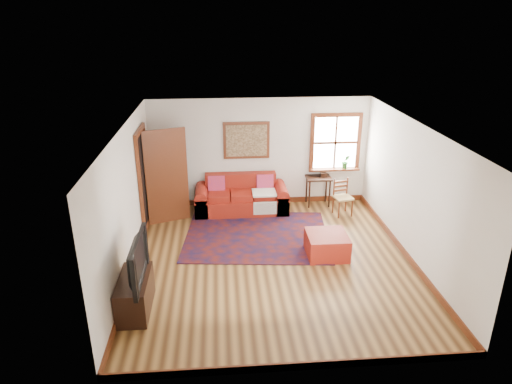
{
  "coord_description": "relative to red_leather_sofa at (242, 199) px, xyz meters",
  "views": [
    {
      "loc": [
        -0.92,
        -7.25,
        4.27
      ],
      "look_at": [
        -0.26,
        0.6,
        1.13
      ],
      "focal_mm": 32.0,
      "sensor_mm": 36.0,
      "label": 1
    }
  ],
  "objects": [
    {
      "name": "window",
      "position": [
        2.23,
        0.36,
        1.04
      ],
      "size": [
        1.18,
        0.2,
        1.38
      ],
      "color": "white",
      "rests_on": "ground"
    },
    {
      "name": "doorway",
      "position": [
        -1.76,
        -0.56,
        0.8
      ],
      "size": [
        0.89,
        1.08,
        2.14
      ],
      "color": "black",
      "rests_on": "ground"
    },
    {
      "name": "television",
      "position": [
        -1.79,
        -3.67,
        0.62
      ],
      "size": [
        0.15,
        1.17,
        0.67
      ],
      "primitive_type": "imported",
      "rotation": [
        0.0,
        0.0,
        1.57
      ],
      "color": "black",
      "rests_on": "media_cabinet"
    },
    {
      "name": "red_leather_sofa",
      "position": [
        0.0,
        0.0,
        0.0
      ],
      "size": [
        2.08,
        0.86,
        0.82
      ],
      "color": "maroon",
      "rests_on": "ground"
    },
    {
      "name": "persian_rug",
      "position": [
        0.24,
        -1.32,
        -0.26
      ],
      "size": [
        3.08,
        2.57,
        0.02
      ],
      "primitive_type": "cube",
      "rotation": [
        0.0,
        0.0,
        -0.1
      ],
      "color": "#4F120B",
      "rests_on": "ground"
    },
    {
      "name": "side_table",
      "position": [
        1.81,
        0.19,
        0.3
      ],
      "size": [
        0.57,
        0.43,
        0.69
      ],
      "color": "black",
      "rests_on": "ground"
    },
    {
      "name": "ground",
      "position": [
        0.45,
        -2.34,
        -0.27
      ],
      "size": [
        5.5,
        5.5,
        0.0
      ],
      "primitive_type": "plane",
      "color": "#482B13",
      "rests_on": "ground"
    },
    {
      "name": "red_ottoman",
      "position": [
        1.47,
        -2.2,
        -0.06
      ],
      "size": [
        0.75,
        0.75,
        0.43
      ],
      "primitive_type": "cube",
      "rotation": [
        0.0,
        0.0,
        -0.01
      ],
      "color": "maroon",
      "rests_on": "ground"
    },
    {
      "name": "ladder_back_chair",
      "position": [
        2.23,
        -0.38,
        0.17
      ],
      "size": [
        0.45,
        0.43,
        0.82
      ],
      "color": "tan",
      "rests_on": "ground"
    },
    {
      "name": "framed_artwork",
      "position": [
        0.15,
        0.37,
        1.28
      ],
      "size": [
        1.05,
        0.07,
        0.85
      ],
      "color": "#5F2A14",
      "rests_on": "ground"
    },
    {
      "name": "room_envelope",
      "position": [
        0.45,
        -2.33,
        1.38
      ],
      "size": [
        5.04,
        5.54,
        2.52
      ],
      "color": "silver",
      "rests_on": "ground"
    },
    {
      "name": "media_cabinet",
      "position": [
        -1.81,
        -3.61,
        0.01
      ],
      "size": [
        0.45,
        1.0,
        0.55
      ],
      "primitive_type": "cube",
      "color": "black",
      "rests_on": "ground"
    },
    {
      "name": "candle_hurricane",
      "position": [
        -1.76,
        -3.16,
        0.37
      ],
      "size": [
        0.12,
        0.12,
        0.18
      ],
      "color": "silver",
      "rests_on": "media_cabinet"
    }
  ]
}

